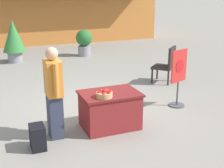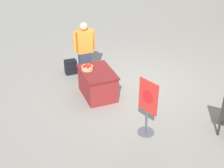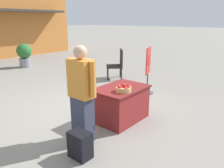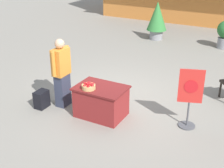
# 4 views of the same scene
# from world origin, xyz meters

# --- Properties ---
(ground_plane) EXTENTS (120.00, 120.00, 0.00)m
(ground_plane) POSITION_xyz_m (0.00, 0.00, 0.00)
(ground_plane) COLOR gray
(display_table) EXTENTS (1.12, 0.79, 0.71)m
(display_table) POSITION_xyz_m (0.08, -1.04, 0.36)
(display_table) COLOR maroon
(display_table) RESTS_ON ground_plane
(apple_basket) EXTENTS (0.30, 0.30, 0.16)m
(apple_basket) POSITION_xyz_m (-0.11, -1.24, 0.78)
(apple_basket) COLOR tan
(apple_basket) RESTS_ON display_table
(person_visitor) EXTENTS (0.26, 0.61, 1.66)m
(person_visitor) POSITION_xyz_m (-0.98, -1.03, 0.84)
(person_visitor) COLOR #33384C
(person_visitor) RESTS_ON ground_plane
(backpack) EXTENTS (0.24, 0.34, 0.42)m
(backpack) POSITION_xyz_m (-1.36, -1.37, 0.21)
(backpack) COLOR black
(backpack) RESTS_ON ground_plane
(poster_board) EXTENTS (0.49, 0.36, 1.31)m
(poster_board) POSITION_xyz_m (1.93, -0.57, 0.69)
(poster_board) COLOR #4C4C51
(poster_board) RESTS_ON ground_plane
(patio_chair) EXTENTS (0.78, 0.78, 1.04)m
(patio_chair) POSITION_xyz_m (2.67, 1.11, 0.56)
(patio_chair) COLOR #28231E
(patio_chair) RESTS_ON ground_plane
(potted_plant_far_right) EXTENTS (0.64, 0.64, 1.03)m
(potted_plant_far_right) POSITION_xyz_m (1.59, 5.48, 0.58)
(potted_plant_far_right) COLOR gray
(potted_plant_far_right) RESTS_ON ground_plane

